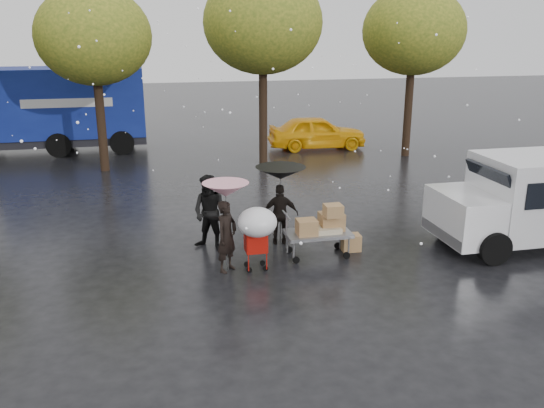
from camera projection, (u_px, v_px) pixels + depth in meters
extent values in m
plane|color=black|center=(244.00, 267.00, 12.75)|extent=(90.00, 90.00, 0.00)
imported|color=black|center=(227.00, 236.00, 12.37)|extent=(0.68, 0.68, 1.58)
imported|color=black|center=(210.00, 213.00, 13.58)|extent=(1.11, 1.06, 1.80)
imported|color=black|center=(280.00, 214.00, 13.96)|extent=(0.92, 0.50, 1.50)
cylinder|color=#4C4C4C|center=(227.00, 231.00, 12.33)|extent=(0.02, 0.02, 1.84)
cone|color=#D95973|center=(226.00, 190.00, 12.06)|extent=(0.99, 0.99, 0.30)
sphere|color=#4C4C4C|center=(226.00, 188.00, 12.05)|extent=(0.06, 0.06, 0.06)
cylinder|color=#4C4C4C|center=(280.00, 209.00, 13.92)|extent=(0.02, 0.02, 1.78)
cone|color=black|center=(281.00, 173.00, 13.65)|extent=(1.20, 1.20, 0.30)
sphere|color=#4C4C4C|center=(281.00, 172.00, 13.65)|extent=(0.06, 0.06, 0.06)
cube|color=slate|center=(318.00, 234.00, 13.24)|extent=(1.50, 0.80, 0.08)
cylinder|color=slate|center=(286.00, 226.00, 13.01)|extent=(0.04, 0.04, 0.60)
cube|color=#915D3F|center=(331.00, 221.00, 13.33)|extent=(0.55, 0.45, 0.40)
cube|color=#915D3F|center=(307.00, 227.00, 13.02)|extent=(0.45, 0.40, 0.35)
cube|color=#915D3F|center=(333.00, 211.00, 12.99)|extent=(0.40, 0.35, 0.28)
cube|color=tan|center=(320.00, 229.00, 13.22)|extent=(0.90, 0.55, 0.12)
cylinder|color=black|center=(296.00, 260.00, 12.95)|extent=(0.16, 0.05, 0.16)
cylinder|color=black|center=(289.00, 250.00, 13.55)|extent=(0.16, 0.05, 0.16)
cylinder|color=black|center=(347.00, 256.00, 13.20)|extent=(0.16, 0.05, 0.16)
cylinder|color=black|center=(338.00, 246.00, 13.80)|extent=(0.16, 0.05, 0.16)
cube|color=red|center=(256.00, 241.00, 12.48)|extent=(0.47, 0.41, 0.45)
cylinder|color=red|center=(257.00, 228.00, 12.20)|extent=(0.42, 0.02, 0.02)
cylinder|color=#4C4C4C|center=(257.00, 231.00, 12.22)|extent=(0.02, 0.02, 0.60)
ellipsoid|color=white|center=(257.00, 222.00, 12.16)|extent=(0.84, 0.84, 0.63)
cylinder|color=black|center=(249.00, 270.00, 12.47)|extent=(0.12, 0.04, 0.12)
cylinder|color=black|center=(247.00, 264.00, 12.77)|extent=(0.12, 0.04, 0.12)
cylinder|color=black|center=(265.00, 268.00, 12.54)|extent=(0.12, 0.04, 0.12)
cylinder|color=black|center=(263.00, 263.00, 12.84)|extent=(0.12, 0.04, 0.12)
cube|color=silver|center=(465.00, 216.00, 13.53)|extent=(1.20, 1.95, 1.10)
cube|color=black|center=(490.00, 179.00, 13.39)|extent=(0.37, 1.70, 0.67)
cube|color=slate|center=(443.00, 233.00, 13.54)|extent=(0.12, 1.90, 0.25)
cylinder|color=black|center=(494.00, 248.00, 12.83)|extent=(0.76, 0.28, 0.76)
cylinder|color=black|center=(451.00, 221.00, 14.60)|extent=(0.76, 0.28, 0.76)
cube|color=navy|center=(71.00, 102.00, 24.08)|extent=(6.00, 2.50, 2.80)
cube|color=black|center=(50.00, 139.00, 24.33)|extent=(8.00, 2.30, 0.35)
cube|color=silver|center=(67.00, 103.00, 22.88)|extent=(3.50, 0.03, 0.35)
cylinder|color=black|center=(122.00, 143.00, 23.89)|extent=(1.00, 0.30, 1.00)
cylinder|color=black|center=(124.00, 133.00, 26.04)|extent=(1.00, 0.30, 1.00)
cube|color=#915D3F|center=(351.00, 242.00, 13.68)|extent=(0.45, 0.37, 0.39)
cube|color=#915D3F|center=(328.00, 221.00, 15.30)|extent=(0.51, 0.46, 0.33)
imported|color=#FFB40D|center=(317.00, 132.00, 25.00)|extent=(4.28, 1.92, 1.43)
cylinder|color=black|center=(100.00, 110.00, 20.70)|extent=(0.32, 0.32, 4.48)
ellipsoid|color=#3C5518|center=(94.00, 36.00, 19.94)|extent=(4.00, 4.00, 3.40)
cylinder|color=black|center=(263.00, 100.00, 21.88)|extent=(0.32, 0.32, 4.90)
ellipsoid|color=#3C5518|center=(263.00, 23.00, 21.05)|extent=(4.40, 4.40, 3.74)
cylinder|color=black|center=(409.00, 99.00, 23.16)|extent=(0.32, 0.32, 4.62)
ellipsoid|color=#3C5518|center=(414.00, 31.00, 22.38)|extent=(4.00, 4.00, 3.40)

